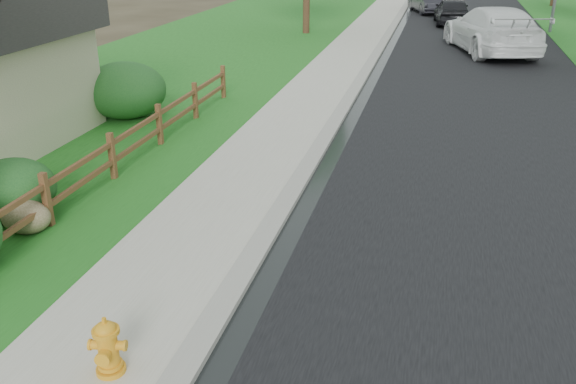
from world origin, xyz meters
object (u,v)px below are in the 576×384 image
(ranch_fence, at_px, (82,174))
(dark_car_mid, at_px, (452,11))
(white_suv, at_px, (492,29))
(fire_hydrant, at_px, (108,348))

(ranch_fence, bearing_deg, dark_car_mid, 75.41)
(white_suv, bearing_deg, ranch_fence, 49.35)
(ranch_fence, distance_m, white_suv, 20.91)
(white_suv, height_order, dark_car_mid, white_suv)
(fire_hydrant, relative_size, dark_car_mid, 0.17)
(ranch_fence, relative_size, white_suv, 2.45)
(white_suv, relative_size, dark_car_mid, 1.53)
(ranch_fence, relative_size, dark_car_mid, 3.75)
(white_suv, bearing_deg, fire_hydrant, 60.85)
(fire_hydrant, height_order, white_suv, white_suv)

